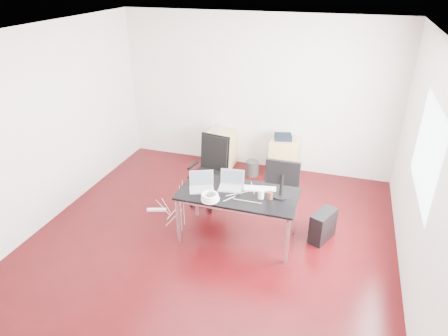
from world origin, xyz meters
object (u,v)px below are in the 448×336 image
(pc_tower, at_px, (323,226))
(filing_cabinet_right, at_px, (284,157))
(filing_cabinet_left, at_px, (221,149))
(desk, at_px, (238,196))
(office_chair, at_px, (210,167))

(pc_tower, bearing_deg, filing_cabinet_right, 139.42)
(pc_tower, bearing_deg, filing_cabinet_left, 163.06)
(filing_cabinet_left, bearing_deg, filing_cabinet_right, 0.00)
(desk, height_order, filing_cabinet_right, desk)
(desk, distance_m, filing_cabinet_left, 2.32)
(office_chair, distance_m, filing_cabinet_right, 1.62)
(desk, height_order, pc_tower, desk)
(desk, bearing_deg, filing_cabinet_left, 113.92)
(filing_cabinet_right, bearing_deg, desk, -97.80)
(filing_cabinet_left, height_order, pc_tower, filing_cabinet_left)
(filing_cabinet_left, relative_size, pc_tower, 1.56)
(desk, relative_size, pc_tower, 3.56)
(filing_cabinet_left, bearing_deg, desk, -66.08)
(desk, relative_size, office_chair, 1.48)
(office_chair, height_order, filing_cabinet_left, office_chair)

